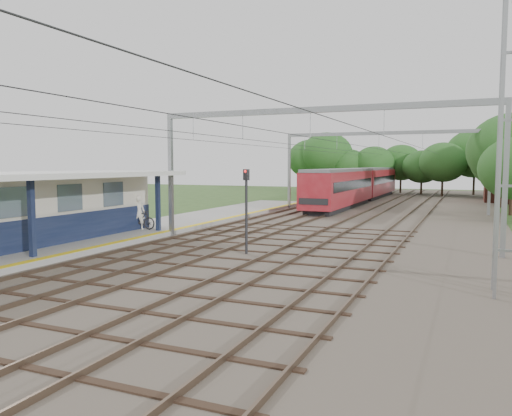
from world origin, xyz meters
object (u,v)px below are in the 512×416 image
Objects in this scene: person at (139,212)px; train at (360,184)px; bicycle at (140,220)px; signal_post at (246,204)px.

train reaches higher than person.
person reaches higher than bicycle.
signal_post is at bearing -86.88° from train.
person is 0.06× the size of train.
person is 31.05m from train.
signal_post is (8.61, -3.62, 1.04)m from person.
train is at bearing -123.99° from person.
train is 33.97m from signal_post.
person is 1.05× the size of bicycle.
bicycle is at bearing -178.51° from signal_post.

